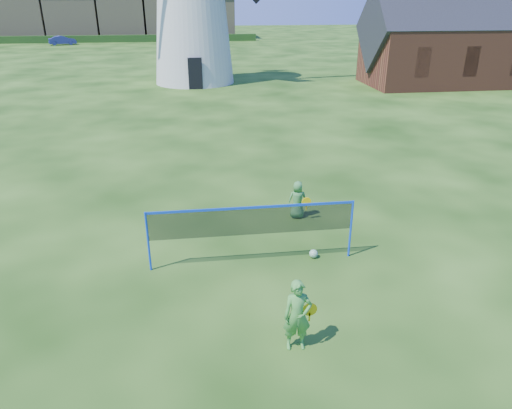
{
  "coord_description": "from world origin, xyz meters",
  "views": [
    {
      "loc": [
        -1.19,
        -9.76,
        6.1
      ],
      "look_at": [
        0.2,
        0.5,
        1.5
      ],
      "focal_mm": 32.76,
      "sensor_mm": 36.0,
      "label": 1
    }
  ],
  "objects_px": {
    "badminton_net": "(252,222)",
    "car_right": "(62,40)",
    "player_boy": "(298,200)",
    "play_ball": "(314,254)",
    "player_girl": "(297,316)",
    "chapel": "(452,42)"
  },
  "relations": [
    {
      "from": "chapel",
      "to": "player_boy",
      "type": "distance_m",
      "value": 27.38
    },
    {
      "from": "player_boy",
      "to": "play_ball",
      "type": "xyz_separation_m",
      "value": [
        -0.1,
        -2.42,
        -0.46
      ]
    },
    {
      "from": "player_boy",
      "to": "car_right",
      "type": "xyz_separation_m",
      "value": [
        -20.64,
        59.8,
        0.03
      ]
    },
    {
      "from": "badminton_net",
      "to": "car_right",
      "type": "relative_size",
      "value": 1.38
    },
    {
      "from": "player_girl",
      "to": "play_ball",
      "type": "bearing_deg",
      "value": 72.12
    },
    {
      "from": "badminton_net",
      "to": "car_right",
      "type": "bearing_deg",
      "value": 106.93
    },
    {
      "from": "player_boy",
      "to": "car_right",
      "type": "relative_size",
      "value": 0.31
    },
    {
      "from": "player_girl",
      "to": "car_right",
      "type": "distance_m",
      "value": 68.26
    },
    {
      "from": "chapel",
      "to": "player_boy",
      "type": "xyz_separation_m",
      "value": [
        -16.39,
        -21.78,
        -2.48
      ]
    },
    {
      "from": "badminton_net",
      "to": "car_right",
      "type": "height_order",
      "value": "badminton_net"
    },
    {
      "from": "play_ball",
      "to": "player_boy",
      "type": "bearing_deg",
      "value": 87.64
    },
    {
      "from": "badminton_net",
      "to": "play_ball",
      "type": "distance_m",
      "value": 1.89
    },
    {
      "from": "badminton_net",
      "to": "car_right",
      "type": "xyz_separation_m",
      "value": [
        -18.95,
        62.26,
        -0.54
      ]
    },
    {
      "from": "chapel",
      "to": "car_right",
      "type": "xyz_separation_m",
      "value": [
        -37.03,
        38.01,
        -2.45
      ]
    },
    {
      "from": "badminton_net",
      "to": "player_girl",
      "type": "distance_m",
      "value": 3.24
    },
    {
      "from": "badminton_net",
      "to": "player_boy",
      "type": "height_order",
      "value": "badminton_net"
    },
    {
      "from": "player_girl",
      "to": "play_ball",
      "type": "height_order",
      "value": "player_girl"
    },
    {
      "from": "play_ball",
      "to": "chapel",
      "type": "bearing_deg",
      "value": 55.73
    },
    {
      "from": "car_right",
      "to": "badminton_net",
      "type": "bearing_deg",
      "value": -177.92
    },
    {
      "from": "player_girl",
      "to": "badminton_net",
      "type": "bearing_deg",
      "value": 99.55
    },
    {
      "from": "chapel",
      "to": "player_boy",
      "type": "height_order",
      "value": "chapel"
    },
    {
      "from": "badminton_net",
      "to": "play_ball",
      "type": "height_order",
      "value": "badminton_net"
    }
  ]
}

